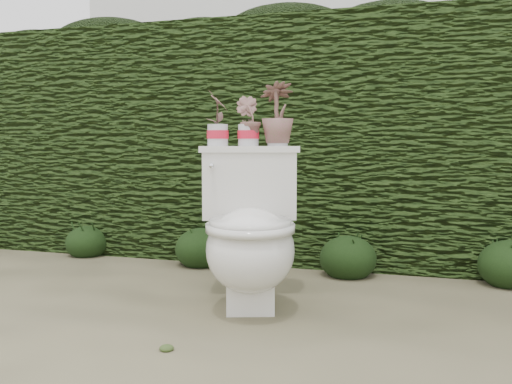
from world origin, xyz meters
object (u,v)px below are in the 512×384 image
(toilet, at_px, (250,235))
(potted_plant_right, at_px, (278,116))
(potted_plant_center, at_px, (248,122))
(potted_plant_left, at_px, (218,120))

(toilet, xyz_separation_m, potted_plant_right, (0.06, 0.27, 0.57))
(toilet, distance_m, potted_plant_right, 0.64)
(toilet, distance_m, potted_plant_center, 0.59)
(potted_plant_center, xyz_separation_m, potted_plant_right, (0.14, 0.05, 0.03))
(potted_plant_center, height_order, potted_plant_right, potted_plant_right)
(toilet, relative_size, potted_plant_left, 2.95)
(toilet, relative_size, potted_plant_center, 3.26)
(potted_plant_left, relative_size, potted_plant_right, 0.87)
(potted_plant_left, distance_m, potted_plant_center, 0.16)
(potted_plant_left, xyz_separation_m, potted_plant_center, (0.15, 0.05, -0.01))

